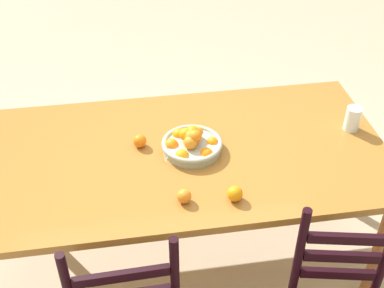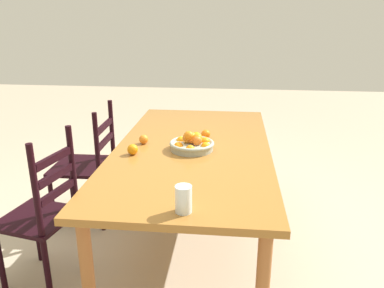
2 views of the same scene
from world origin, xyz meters
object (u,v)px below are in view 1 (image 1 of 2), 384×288
at_px(orange_loose_0, 184,196).
at_px(orange_loose_2, 140,141).
at_px(dining_table, 181,163).
at_px(orange_loose_1, 235,194).
at_px(drinking_glass, 353,119).
at_px(fruit_bowl, 192,143).

bearing_deg(orange_loose_0, orange_loose_2, -69.22).
relative_size(dining_table, orange_loose_1, 29.26).
bearing_deg(orange_loose_1, drinking_glass, -149.47).
relative_size(orange_loose_0, orange_loose_2, 0.97).
distance_m(orange_loose_1, drinking_glass, 0.81).
bearing_deg(dining_table, orange_loose_1, 116.64).
height_order(orange_loose_0, orange_loose_1, orange_loose_1).
relative_size(fruit_bowl, orange_loose_1, 4.29).
distance_m(dining_table, orange_loose_2, 0.23).
relative_size(fruit_bowl, drinking_glass, 2.30).
height_order(fruit_bowl, orange_loose_0, fruit_bowl).
relative_size(orange_loose_1, drinking_glass, 0.54).
xyz_separation_m(fruit_bowl, orange_loose_2, (0.24, -0.07, -0.01)).
distance_m(fruit_bowl, drinking_glass, 0.83).
height_order(orange_loose_1, orange_loose_2, orange_loose_1).
relative_size(dining_table, drinking_glass, 15.66).
distance_m(orange_loose_0, drinking_glass, 1.00).
height_order(fruit_bowl, orange_loose_2, fruit_bowl).
height_order(dining_table, fruit_bowl, fruit_bowl).
xyz_separation_m(dining_table, drinking_glass, (-0.88, -0.05, 0.14)).
bearing_deg(orange_loose_2, orange_loose_0, 110.78).
bearing_deg(orange_loose_0, orange_loose_1, 174.27).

